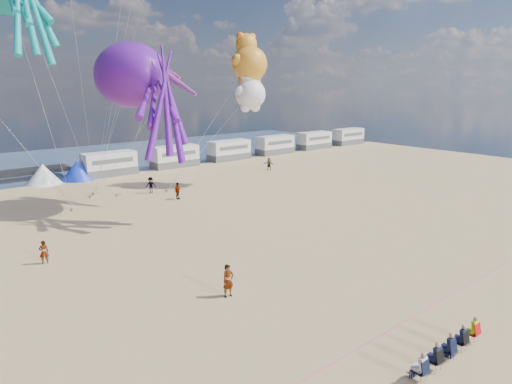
# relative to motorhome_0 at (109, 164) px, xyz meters

# --- Properties ---
(ground) EXTENTS (120.00, 120.00, 0.00)m
(ground) POSITION_rel_motorhome_0_xyz_m (-6.00, -40.00, -1.50)
(ground) COLOR tan
(ground) RESTS_ON ground
(water) EXTENTS (120.00, 120.00, 0.00)m
(water) POSITION_rel_motorhome_0_xyz_m (-6.00, 15.00, -1.48)
(water) COLOR #3C5274
(water) RESTS_ON ground
(motorhome_0) EXTENTS (6.60, 2.50, 3.00)m
(motorhome_0) POSITION_rel_motorhome_0_xyz_m (0.00, 0.00, 0.00)
(motorhome_0) COLOR silver
(motorhome_0) RESTS_ON ground
(motorhome_1) EXTENTS (6.60, 2.50, 3.00)m
(motorhome_1) POSITION_rel_motorhome_0_xyz_m (9.50, 0.00, 0.00)
(motorhome_1) COLOR silver
(motorhome_1) RESTS_ON ground
(motorhome_2) EXTENTS (6.60, 2.50, 3.00)m
(motorhome_2) POSITION_rel_motorhome_0_xyz_m (19.00, 0.00, 0.00)
(motorhome_2) COLOR silver
(motorhome_2) RESTS_ON ground
(motorhome_3) EXTENTS (6.60, 2.50, 3.00)m
(motorhome_3) POSITION_rel_motorhome_0_xyz_m (28.50, 0.00, 0.00)
(motorhome_3) COLOR silver
(motorhome_3) RESTS_ON ground
(motorhome_4) EXTENTS (6.60, 2.50, 3.00)m
(motorhome_4) POSITION_rel_motorhome_0_xyz_m (38.00, 0.00, 0.00)
(motorhome_4) COLOR silver
(motorhome_4) RESTS_ON ground
(motorhome_5) EXTENTS (6.60, 2.50, 3.00)m
(motorhome_5) POSITION_rel_motorhome_0_xyz_m (47.50, 0.00, 0.00)
(motorhome_5) COLOR silver
(motorhome_5) RESTS_ON ground
(tent_white) EXTENTS (4.00, 4.00, 2.40)m
(tent_white) POSITION_rel_motorhome_0_xyz_m (-8.00, 0.00, -0.30)
(tent_white) COLOR white
(tent_white) RESTS_ON ground
(tent_blue) EXTENTS (4.00, 4.00, 2.40)m
(tent_blue) POSITION_rel_motorhome_0_xyz_m (-4.00, 0.00, -0.30)
(tent_blue) COLOR #1933CC
(tent_blue) RESTS_ON ground
(spectator_row) EXTENTS (6.10, 0.90, 1.30)m
(spectator_row) POSITION_rel_motorhome_0_xyz_m (-5.02, -47.90, -0.85)
(spectator_row) COLOR black
(spectator_row) RESTS_ON ground
(cooler_navy) EXTENTS (0.38, 0.28, 0.30)m
(cooler_navy) POSITION_rel_motorhome_0_xyz_m (-4.67, -47.89, -1.35)
(cooler_navy) COLOR #13153D
(cooler_navy) RESTS_ON ground
(rope_line) EXTENTS (34.00, 0.03, 0.03)m
(rope_line) POSITION_rel_motorhome_0_xyz_m (-6.00, -45.00, -1.48)
(rope_line) COLOR #F2338C
(rope_line) RESTS_ON ground
(standing_person) EXTENTS (0.71, 0.48, 1.87)m
(standing_person) POSITION_rel_motorhome_0_xyz_m (-8.65, -37.13, -0.56)
(standing_person) COLOR tan
(standing_person) RESTS_ON ground
(beachgoer_2) EXTENTS (1.07, 1.07, 1.75)m
(beachgoer_2) POSITION_rel_motorhome_0_xyz_m (-0.49, -12.15, -0.63)
(beachgoer_2) COLOR #7F6659
(beachgoer_2) RESTS_ON ground
(beachgoer_3) EXTENTS (1.29, 1.05, 1.74)m
(beachgoer_3) POSITION_rel_motorhome_0_xyz_m (0.37, -16.29, -0.63)
(beachgoer_3) COLOR #7F6659
(beachgoer_3) RESTS_ON ground
(beachgoer_4) EXTENTS (0.82, 1.06, 1.68)m
(beachgoer_4) POSITION_rel_motorhome_0_xyz_m (18.04, -10.32, -0.66)
(beachgoer_4) COLOR #7F6659
(beachgoer_4) RESTS_ON ground
(beachgoer_5) EXTENTS (1.54, 0.76, 1.59)m
(beachgoer_5) POSITION_rel_motorhome_0_xyz_m (-15.07, -25.60, -0.70)
(beachgoer_5) COLOR #7F6659
(beachgoer_5) RESTS_ON ground
(sandbag_a) EXTENTS (0.50, 0.35, 0.22)m
(sandbag_a) POSITION_rel_motorhome_0_xyz_m (-9.16, -13.73, -1.39)
(sandbag_a) COLOR gray
(sandbag_a) RESTS_ON ground
(sandbag_b) EXTENTS (0.50, 0.35, 0.22)m
(sandbag_b) POSITION_rel_motorhome_0_xyz_m (-6.12, -10.08, -1.39)
(sandbag_b) COLOR gray
(sandbag_b) RESTS_ON ground
(sandbag_c) EXTENTS (0.50, 0.35, 0.22)m
(sandbag_c) POSITION_rel_motorhome_0_xyz_m (1.37, -12.54, -1.39)
(sandbag_c) COLOR gray
(sandbag_c) RESTS_ON ground
(sandbag_d) EXTENTS (0.50, 0.35, 0.22)m
(sandbag_d) POSITION_rel_motorhome_0_xyz_m (-3.73, -11.08, -1.39)
(sandbag_d) COLOR gray
(sandbag_d) RESTS_ON ground
(sandbag_e) EXTENTS (0.50, 0.35, 0.22)m
(sandbag_e) POSITION_rel_motorhome_0_xyz_m (-5.30, -8.86, -1.39)
(sandbag_e) COLOR gray
(sandbag_e) RESTS_ON ground
(kite_octopus_purple) EXTENTS (8.25, 11.88, 12.49)m
(kite_octopus_purple) POSITION_rel_motorhome_0_xyz_m (-3.99, -16.32, 10.71)
(kite_octopus_purple) COLOR #5D149A
(kite_panda) EXTENTS (4.56, 4.34, 5.83)m
(kite_panda) POSITION_rel_motorhome_0_xyz_m (10.49, -15.62, 8.83)
(kite_panda) COLOR white
(kite_teddy_orange) EXTENTS (5.22, 4.97, 6.80)m
(kite_teddy_orange) POSITION_rel_motorhome_0_xyz_m (10.87, -15.03, 12.09)
(kite_teddy_orange) COLOR orange
(windsock_mid) EXTENTS (3.00, 5.27, 5.30)m
(windsock_mid) POSITION_rel_motorhome_0_xyz_m (-0.16, -14.60, 11.62)
(windsock_mid) COLOR red
(windsock_right) EXTENTS (2.76, 5.36, 5.39)m
(windsock_right) POSITION_rel_motorhome_0_xyz_m (0.15, -17.05, 10.27)
(windsock_right) COLOR red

